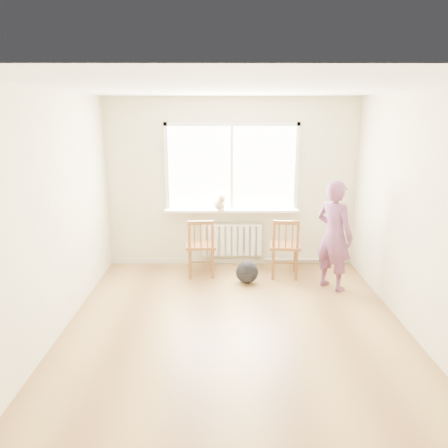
{
  "coord_description": "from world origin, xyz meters",
  "views": [
    {
      "loc": [
        -0.16,
        -4.7,
        2.44
      ],
      "look_at": [
        -0.13,
        1.2,
        0.94
      ],
      "focal_mm": 35.0,
      "sensor_mm": 36.0,
      "label": 1
    }
  ],
  "objects_px": {
    "cat": "(220,203)",
    "backpack": "(247,272)",
    "chair_left": "(201,248)",
    "chair_right": "(285,248)",
    "person": "(334,236)"
  },
  "relations": [
    {
      "from": "chair_left",
      "to": "cat",
      "type": "xyz_separation_m",
      "value": [
        0.29,
        0.41,
        0.61
      ]
    },
    {
      "from": "chair_left",
      "to": "chair_right",
      "type": "bearing_deg",
      "value": 174.81
    },
    {
      "from": "chair_left",
      "to": "backpack",
      "type": "distance_m",
      "value": 0.8
    },
    {
      "from": "chair_left",
      "to": "cat",
      "type": "distance_m",
      "value": 0.79
    },
    {
      "from": "chair_right",
      "to": "cat",
      "type": "xyz_separation_m",
      "value": [
        -0.99,
        0.46,
        0.6
      ]
    },
    {
      "from": "person",
      "to": "cat",
      "type": "relative_size",
      "value": 3.72
    },
    {
      "from": "cat",
      "to": "person",
      "type": "bearing_deg",
      "value": -44.05
    },
    {
      "from": "chair_right",
      "to": "cat",
      "type": "relative_size",
      "value": 2.2
    },
    {
      "from": "chair_left",
      "to": "chair_right",
      "type": "xyz_separation_m",
      "value": [
        1.27,
        -0.05,
        0.01
      ]
    },
    {
      "from": "chair_left",
      "to": "backpack",
      "type": "height_order",
      "value": "chair_left"
    },
    {
      "from": "chair_left",
      "to": "person",
      "type": "relative_size",
      "value": 0.58
    },
    {
      "from": "backpack",
      "to": "chair_right",
      "type": "bearing_deg",
      "value": 21.95
    },
    {
      "from": "cat",
      "to": "backpack",
      "type": "bearing_deg",
      "value": -75.12
    },
    {
      "from": "chair_left",
      "to": "chair_right",
      "type": "relative_size",
      "value": 0.99
    },
    {
      "from": "cat",
      "to": "chair_right",
      "type": "bearing_deg",
      "value": -40.15
    }
  ]
}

